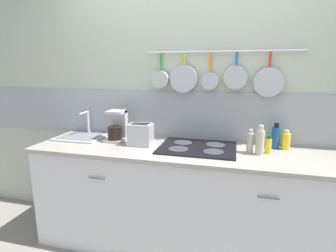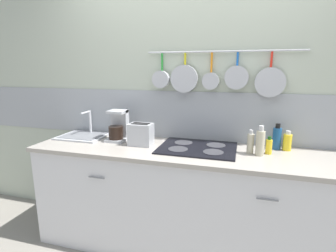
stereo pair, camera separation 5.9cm
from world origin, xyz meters
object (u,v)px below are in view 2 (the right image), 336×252
Objects in this scene: toaster at (141,134)px; bottle_sesame_oil at (250,143)px; bottle_cooking_wine at (260,142)px; bottle_dish_soap at (277,138)px; bottle_vinegar at (269,146)px; bottle_olive_oil at (287,142)px; coffee_maker at (118,128)px.

toaster is 0.92m from bottle_sesame_oil.
bottle_cooking_wine is 1.08× the size of bottle_dish_soap.
bottle_dish_soap reaches higher than bottle_vinegar.
bottle_dish_soap is 1.33× the size of bottle_olive_oil.
toaster is 1.06m from bottle_vinegar.
bottle_vinegar is at bearing -115.25° from bottle_dish_soap.
bottle_sesame_oil is (1.18, -0.07, -0.03)m from coffee_maker.
bottle_cooking_wine is at bearing -140.35° from bottle_vinegar.
bottle_olive_oil is at bearing -7.47° from bottle_dish_soap.
bottle_dish_soap is 0.08m from bottle_olive_oil.
bottle_dish_soap is at bearing 10.22° from toaster.
toaster is (0.26, -0.09, -0.02)m from coffee_maker.
bottle_dish_soap is at bearing 64.75° from bottle_vinegar.
bottle_vinegar is at bearing -137.20° from bottle_olive_oil.
bottle_sesame_oil is at bearing 1.47° from toaster.
toaster reaches higher than bottle_vinegar.
coffee_maker is 1.72× the size of bottle_olive_oil.
bottle_dish_soap is (0.14, 0.21, -0.01)m from bottle_cooking_wine.
coffee_maker is 1.26m from bottle_cooking_wine.
bottle_vinegar is (1.06, 0.05, -0.03)m from toaster.
bottle_olive_oil is (0.22, 0.20, -0.03)m from bottle_cooking_wine.
bottle_sesame_oil is at bearing -168.61° from bottle_vinegar.
coffee_maker reaches higher than bottle_dish_soap.
toaster is 0.99m from bottle_cooking_wine.
toaster reaches higher than bottle_olive_oil.
bottle_cooking_wine is (0.99, -0.01, 0.01)m from toaster.
coffee_maker is 1.18m from bottle_sesame_oil.
bottle_cooking_wine is at bearing -124.00° from bottle_dish_soap.
coffee_maker reaches higher than toaster.
coffee_maker is 1.32m from bottle_vinegar.
coffee_maker is 1.40m from bottle_dish_soap.
bottle_cooking_wine is at bearing -4.56° from coffee_maker.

